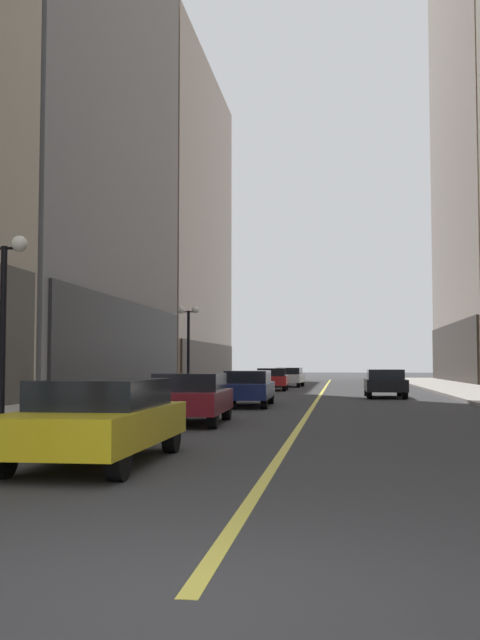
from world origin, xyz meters
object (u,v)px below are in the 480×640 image
(car_red, at_px, (272,378))
(car_black, at_px, (385,382))
(car_yellow, at_px, (99,417))
(car_navy, at_px, (248,387))
(street_lamp_left_far, at_px, (188,330))
(car_maroon, at_px, (190,396))
(car_white, at_px, (289,376))
(street_lamp_left_near, at_px, (4,288))

(car_red, bearing_deg, car_black, -55.24)
(car_yellow, xyz_separation_m, car_navy, (0.36, 16.07, -0.00))
(street_lamp_left_far, bearing_deg, car_navy, -64.24)
(car_maroon, relative_size, car_red, 1.01)
(car_white, bearing_deg, car_yellow, -90.37)
(car_navy, distance_m, street_lamp_left_near, 12.82)
(car_maroon, xyz_separation_m, car_white, (0.41, 32.05, 0.00))
(car_navy, bearing_deg, car_red, 92.20)
(street_lamp_left_far, bearing_deg, car_yellow, -81.51)
(car_yellow, bearing_deg, car_navy, 88.72)
(car_yellow, bearing_deg, car_black, 76.26)
(car_black, bearing_deg, car_white, 109.33)
(car_navy, height_order, street_lamp_left_far, street_lamp_left_far)
(car_maroon, height_order, car_navy, same)
(car_red, distance_m, street_lamp_left_near, 28.93)
(car_black, height_order, car_white, same)
(car_black, distance_m, car_red, 10.76)
(car_black, relative_size, car_white, 1.04)
(car_white, xyz_separation_m, street_lamp_left_far, (-3.89, -15.54, 2.54))
(street_lamp_left_near, bearing_deg, street_lamp_left_far, 90.00)
(car_yellow, xyz_separation_m, street_lamp_left_far, (-3.63, 24.35, 2.54))
(car_yellow, height_order, car_navy, same)
(car_yellow, height_order, car_black, same)
(car_maroon, height_order, car_red, same)
(car_maroon, bearing_deg, car_navy, 86.46)
(car_white, bearing_deg, car_maroon, -90.73)
(car_black, bearing_deg, car_navy, -124.93)
(car_yellow, bearing_deg, car_maroon, 91.10)
(car_yellow, distance_m, street_lamp_left_near, 6.08)
(car_black, bearing_deg, car_yellow, -103.74)
(car_white, xyz_separation_m, street_lamp_left_near, (-3.89, -35.73, 2.54))
(car_black, relative_size, street_lamp_left_near, 1.03)
(car_yellow, distance_m, car_white, 39.88)
(car_red, xyz_separation_m, street_lamp_left_near, (-3.35, -28.62, 2.54))
(car_yellow, height_order, street_lamp_left_far, street_lamp_left_far)
(car_white, bearing_deg, street_lamp_left_far, -104.07)
(car_maroon, distance_m, car_red, 24.94)
(car_black, bearing_deg, street_lamp_left_far, 177.53)
(car_white, distance_m, street_lamp_left_near, 36.03)
(car_navy, relative_size, street_lamp_left_near, 1.09)
(car_maroon, bearing_deg, street_lamp_left_far, 101.91)
(car_maroon, distance_m, street_lamp_left_far, 17.06)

